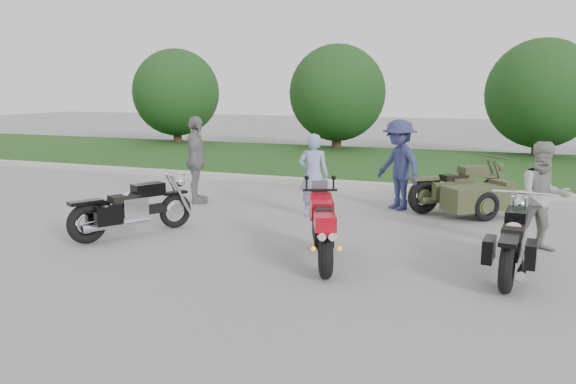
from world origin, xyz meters
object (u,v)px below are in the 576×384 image
(sportbike_red, at_px, (323,227))
(person_stripe, at_px, (314,175))
(cruiser_right, at_px, (513,245))
(person_back, at_px, (196,160))
(person_denim, at_px, (399,165))
(cruiser_left, at_px, (128,211))
(cruiser_sidecar, at_px, (468,194))
(person_grey, at_px, (543,197))

(sportbike_red, bearing_deg, person_stripe, 89.70)
(cruiser_right, height_order, person_back, person_back)
(person_denim, bearing_deg, person_back, -127.64)
(cruiser_left, height_order, person_stripe, person_stripe)
(cruiser_sidecar, xyz_separation_m, person_stripe, (-2.69, -1.11, 0.37))
(cruiser_right, bearing_deg, person_denim, 125.48)
(person_back, bearing_deg, person_stripe, -122.23)
(person_stripe, relative_size, person_grey, 0.96)
(cruiser_sidecar, xyz_separation_m, person_denim, (-1.33, 0.07, 0.48))
(sportbike_red, xyz_separation_m, person_stripe, (-1.04, 2.72, 0.26))
(sportbike_red, bearing_deg, cruiser_right, -12.89)
(person_denim, distance_m, person_back, 4.13)
(cruiser_right, relative_size, person_grey, 1.30)
(person_grey, relative_size, person_back, 0.89)
(cruiser_right, bearing_deg, cruiser_left, -174.08)
(sportbike_red, height_order, cruiser_sidecar, sportbike_red)
(sportbike_red, height_order, cruiser_left, sportbike_red)
(person_grey, bearing_deg, cruiser_right, -124.50)
(cruiser_left, distance_m, person_grey, 6.34)
(sportbike_red, bearing_deg, person_grey, 10.47)
(person_stripe, height_order, person_denim, person_denim)
(sportbike_red, relative_size, person_stripe, 1.13)
(cruiser_sidecar, relative_size, person_grey, 1.23)
(person_stripe, bearing_deg, person_back, -16.00)
(cruiser_sidecar, bearing_deg, person_stripe, -108.48)
(sportbike_red, height_order, person_grey, person_grey)
(cruiser_left, relative_size, person_grey, 1.21)
(person_denim, xyz_separation_m, person_back, (-4.04, -0.85, 0.02))
(person_back, bearing_deg, person_denim, -103.24)
(cruiser_sidecar, relative_size, person_back, 1.10)
(sportbike_red, bearing_deg, cruiser_sidecar, 45.37)
(cruiser_right, xyz_separation_m, cruiser_sidecar, (-0.76, 3.47, -0.00))
(person_stripe, bearing_deg, sportbike_red, 102.09)
(cruiser_left, distance_m, person_denim, 5.20)
(person_grey, xyz_separation_m, person_denim, (-2.48, 2.17, 0.08))
(person_grey, distance_m, person_denim, 3.30)
(cruiser_right, height_order, person_stripe, person_stripe)
(person_grey, bearing_deg, person_stripe, 147.01)
(cruiser_sidecar, distance_m, person_stripe, 2.94)
(cruiser_right, relative_size, person_back, 1.16)
(cruiser_left, height_order, person_back, person_back)
(cruiser_left, xyz_separation_m, person_grey, (6.16, 1.47, 0.39))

